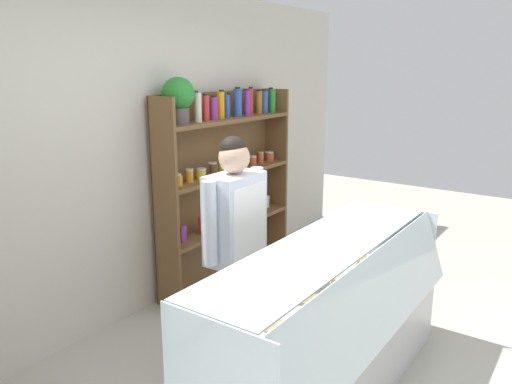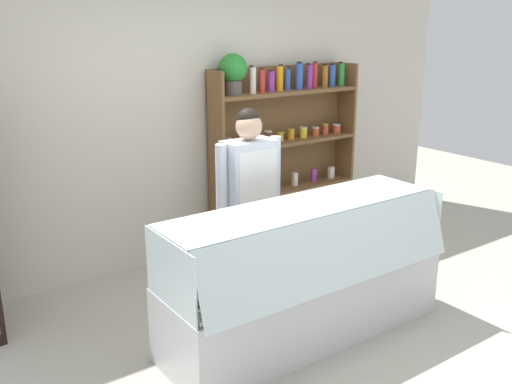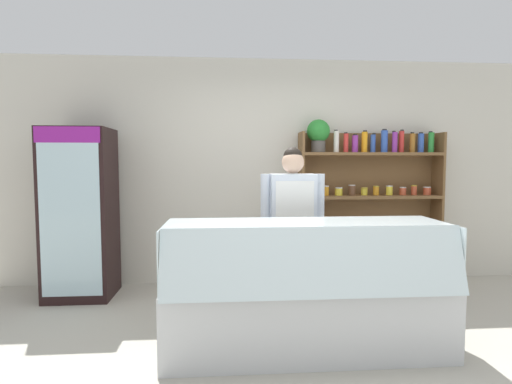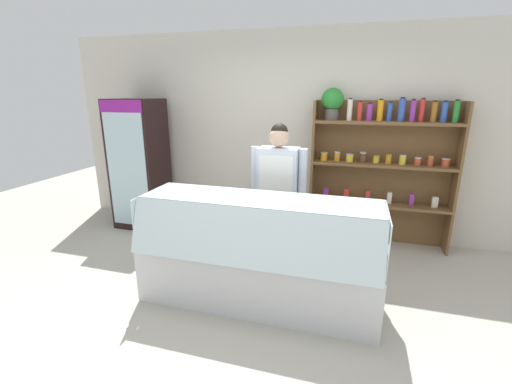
{
  "view_description": "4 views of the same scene",
  "coord_description": "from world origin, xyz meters",
  "px_view_note": "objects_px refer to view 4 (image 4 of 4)",
  "views": [
    {
      "loc": [
        -2.6,
        -1.13,
        2.04
      ],
      "look_at": [
        0.07,
        0.74,
        1.22
      ],
      "focal_mm": 35.0,
      "sensor_mm": 36.0,
      "label": 1
    },
    {
      "loc": [
        -2.54,
        -2.78,
        2.25
      ],
      "look_at": [
        -0.0,
        0.81,
        0.93
      ],
      "focal_mm": 40.0,
      "sensor_mm": 36.0,
      "label": 2
    },
    {
      "loc": [
        -0.68,
        -2.88,
        1.46
      ],
      "look_at": [
        -0.41,
        0.64,
        1.2
      ],
      "focal_mm": 28.0,
      "sensor_mm": 36.0,
      "label": 3
    },
    {
      "loc": [
        0.72,
        -2.65,
        1.91
      ],
      "look_at": [
        -0.28,
        0.78,
        0.87
      ],
      "focal_mm": 24.0,
      "sensor_mm": 36.0,
      "label": 4
    }
  ],
  "objects_px": {
    "drinks_fridge": "(140,164)",
    "shelving_unit": "(376,159)",
    "deli_display_case": "(258,270)",
    "shop_clerk": "(278,185)"
  },
  "relations": [
    {
      "from": "shop_clerk",
      "to": "deli_display_case",
      "type": "bearing_deg",
      "value": -91.55
    },
    {
      "from": "shelving_unit",
      "to": "drinks_fridge",
      "type": "bearing_deg",
      "value": -175.05
    },
    {
      "from": "shelving_unit",
      "to": "deli_display_case",
      "type": "xyz_separation_m",
      "value": [
        -1.04,
        -1.7,
        -0.8
      ]
    },
    {
      "from": "deli_display_case",
      "to": "shelving_unit",
      "type": "bearing_deg",
      "value": 58.43
    },
    {
      "from": "drinks_fridge",
      "to": "deli_display_case",
      "type": "xyz_separation_m",
      "value": [
        2.18,
        -1.42,
        -0.6
      ]
    },
    {
      "from": "shelving_unit",
      "to": "deli_display_case",
      "type": "relative_size",
      "value": 0.91
    },
    {
      "from": "drinks_fridge",
      "to": "deli_display_case",
      "type": "height_order",
      "value": "drinks_fridge"
    },
    {
      "from": "drinks_fridge",
      "to": "shelving_unit",
      "type": "xyz_separation_m",
      "value": [
        3.22,
        0.28,
        0.2
      ]
    },
    {
      "from": "shelving_unit",
      "to": "shop_clerk",
      "type": "distance_m",
      "value": 1.42
    },
    {
      "from": "drinks_fridge",
      "to": "shelving_unit",
      "type": "distance_m",
      "value": 3.24
    }
  ]
}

